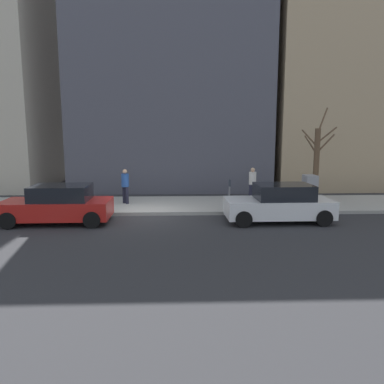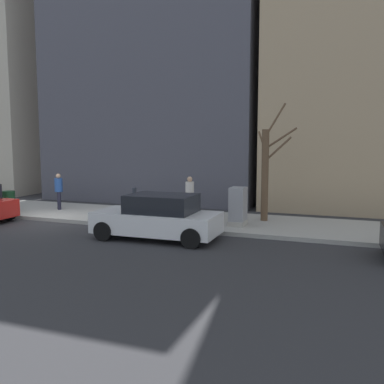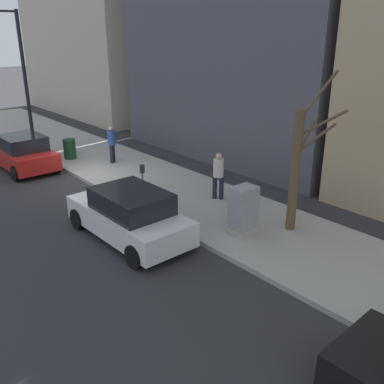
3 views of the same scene
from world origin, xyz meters
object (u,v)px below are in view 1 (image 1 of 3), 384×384
utility_box (310,191)px  bare_tree (317,161)px  parking_meter (229,191)px  pedestrian_near_meter (252,182)px  parked_car_red (58,205)px  pedestrian_midblock (125,184)px  parked_car_white (280,204)px  office_block_center (171,57)px  trash_bin (81,199)px

utility_box → bare_tree: bare_tree is taller
parking_meter → pedestrian_near_meter: 2.62m
pedestrian_near_meter → bare_tree: bearing=148.1°
parked_car_red → parking_meter: (1.61, -7.02, 0.24)m
bare_tree → pedestrian_midblock: size_ratio=2.80×
parking_meter → pedestrian_near_meter: (2.18, -1.45, 0.11)m
parked_car_white → utility_box: utility_box is taller
parked_car_red → bare_tree: 12.37m
utility_box → office_block_center: 14.45m
parking_meter → bare_tree: 5.29m
bare_tree → pedestrian_midblock: 9.55m
parked_car_red → office_block_center: 15.55m
office_block_center → pedestrian_midblock: bearing=167.3°
parked_car_white → bare_tree: bearing=-37.3°
utility_box → bare_tree: 2.02m
parked_car_white → pedestrian_midblock: (3.31, 6.61, 0.35)m
parked_car_red → bare_tree: size_ratio=0.91×
trash_bin → pedestrian_near_meter: size_ratio=0.54×
utility_box → parked_car_red: bearing=102.7°
parked_car_red → office_block_center: bearing=-19.3°
utility_box → pedestrian_near_meter: bearing=61.4°
parking_meter → trash_bin: size_ratio=1.50×
parked_car_red → trash_bin: (2.06, -0.35, -0.14)m
parked_car_white → utility_box: 3.30m
pedestrian_midblock → office_block_center: office_block_center is taller
parked_car_red → office_block_center: (12.65, -4.32, 7.95)m
pedestrian_midblock → utility_box: bearing=43.1°
parked_car_red → bare_tree: (3.81, -11.68, 1.41)m
pedestrian_near_meter → trash_bin: bearing=-20.2°
parked_car_white → bare_tree: 5.03m
parked_car_white → bare_tree: (3.89, -2.87, 1.41)m
trash_bin → pedestrian_near_meter: pedestrian_near_meter is taller
utility_box → bare_tree: (1.35, -0.76, 1.29)m
trash_bin → pedestrian_near_meter: 8.32m
parking_meter → pedestrian_near_meter: pedestrian_near_meter is taller
parked_car_white → office_block_center: office_block_center is taller
bare_tree → pedestrian_near_meter: size_ratio=2.80×
parked_car_white → parked_car_red: (0.08, 8.81, 0.00)m
office_block_center → bare_tree: bearing=-140.2°
bare_tree → trash_bin: size_ratio=5.16×
parked_car_red → trash_bin: size_ratio=4.68×
parking_meter → trash_bin: parking_meter is taller
parked_car_red → parking_meter: size_ratio=3.12×
utility_box → trash_bin: utility_box is taller
parking_meter → bare_tree: (2.20, -4.66, 1.16)m
pedestrian_near_meter → parked_car_white: bearing=62.8°
parked_car_red → pedestrian_midblock: (3.24, -2.20, 0.35)m
parking_meter → pedestrian_near_meter: bearing=-33.7°
utility_box → pedestrian_near_meter: 2.79m
parked_car_white → trash_bin: bearing=74.9°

